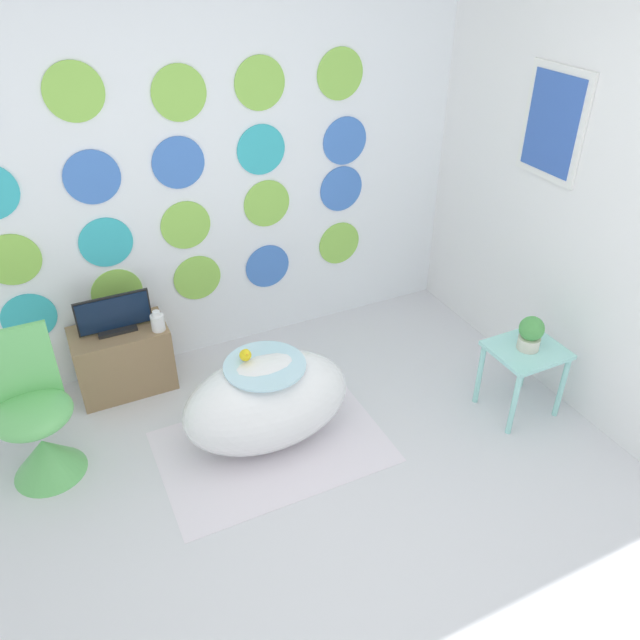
% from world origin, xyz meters
% --- Properties ---
extents(ground_plane, '(12.00, 12.00, 0.00)m').
position_xyz_m(ground_plane, '(0.00, 0.00, 0.00)').
color(ground_plane, silver).
extents(wall_back_dotted, '(4.63, 0.05, 2.60)m').
position_xyz_m(wall_back_dotted, '(-0.00, 2.19, 1.29)').
color(wall_back_dotted, white).
rests_on(wall_back_dotted, ground_plane).
extents(wall_right, '(0.06, 3.17, 2.60)m').
position_xyz_m(wall_right, '(1.83, 1.09, 1.30)').
color(wall_right, white).
rests_on(wall_right, ground_plane).
extents(rug, '(1.23, 0.83, 0.01)m').
position_xyz_m(rug, '(0.06, 1.08, 0.00)').
color(rug, silver).
rests_on(rug, ground_plane).
extents(bathtub, '(0.93, 0.53, 0.54)m').
position_xyz_m(bathtub, '(0.06, 1.15, 0.27)').
color(bathtub, white).
rests_on(bathtub, ground_plane).
extents(rubber_duck, '(0.06, 0.07, 0.08)m').
position_xyz_m(rubber_duck, '(-0.02, 1.21, 0.58)').
color(rubber_duck, yellow).
rests_on(rubber_duck, bathtub).
extents(chair, '(0.39, 0.39, 0.81)m').
position_xyz_m(chair, '(-1.08, 1.43, 0.26)').
color(chair, '#66C166').
rests_on(chair, ground_plane).
extents(tv_cabinet, '(0.56, 0.33, 0.42)m').
position_xyz_m(tv_cabinet, '(-0.56, 1.97, 0.21)').
color(tv_cabinet, '#8E704C').
rests_on(tv_cabinet, ground_plane).
extents(tv, '(0.43, 0.12, 0.23)m').
position_xyz_m(tv, '(-0.56, 1.97, 0.52)').
color(tv, black).
rests_on(tv, tv_cabinet).
extents(vase, '(0.08, 0.08, 0.13)m').
position_xyz_m(vase, '(-0.33, 1.87, 0.48)').
color(vase, white).
rests_on(vase, tv_cabinet).
extents(side_table, '(0.40, 0.36, 0.44)m').
position_xyz_m(side_table, '(1.49, 0.75, 0.36)').
color(side_table, '#99E0D8').
rests_on(side_table, ground_plane).
extents(potted_plant_left, '(0.14, 0.14, 0.20)m').
position_xyz_m(potted_plant_left, '(1.49, 0.75, 0.55)').
color(potted_plant_left, beige).
rests_on(potted_plant_left, side_table).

